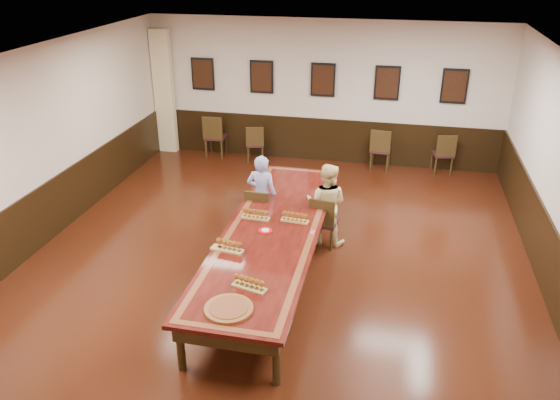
% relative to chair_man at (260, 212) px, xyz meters
% --- Properties ---
extents(floor, '(8.00, 10.00, 0.02)m').
position_rel_chair_man_xyz_m(floor, '(0.48, -1.10, -0.46)').
color(floor, black).
rests_on(floor, ground).
extents(ceiling, '(8.00, 10.00, 0.02)m').
position_rel_chair_man_xyz_m(ceiling, '(0.48, -1.10, 2.76)').
color(ceiling, white).
rests_on(ceiling, floor).
extents(wall_back, '(8.00, 0.02, 3.20)m').
position_rel_chair_man_xyz_m(wall_back, '(0.48, 3.91, 1.15)').
color(wall_back, beige).
rests_on(wall_back, floor).
extents(wall_left, '(0.02, 10.00, 3.20)m').
position_rel_chair_man_xyz_m(wall_left, '(-3.53, -1.10, 1.15)').
color(wall_left, beige).
rests_on(wall_left, floor).
extents(chair_man, '(0.45, 0.49, 0.91)m').
position_rel_chair_man_xyz_m(chair_man, '(0.00, 0.00, 0.00)').
color(chair_man, black).
rests_on(chair_man, floor).
extents(chair_woman, '(0.47, 0.51, 0.91)m').
position_rel_chair_man_xyz_m(chair_woman, '(1.12, -0.07, -0.00)').
color(chair_woman, black).
rests_on(chair_woman, floor).
extents(spare_chair_a, '(0.48, 0.53, 1.01)m').
position_rel_chair_man_xyz_m(spare_chair_a, '(-2.02, 3.64, 0.05)').
color(spare_chair_a, black).
rests_on(spare_chair_a, floor).
extents(spare_chair_b, '(0.49, 0.52, 0.86)m').
position_rel_chair_man_xyz_m(spare_chair_b, '(-1.02, 3.52, -0.02)').
color(spare_chair_b, black).
rests_on(spare_chair_b, floor).
extents(spare_chair_c, '(0.48, 0.52, 0.95)m').
position_rel_chair_man_xyz_m(spare_chair_c, '(1.86, 3.64, 0.02)').
color(spare_chair_c, black).
rests_on(spare_chair_c, floor).
extents(spare_chair_d, '(0.51, 0.54, 0.91)m').
position_rel_chair_man_xyz_m(spare_chair_d, '(3.21, 3.71, 0.00)').
color(spare_chair_d, black).
rests_on(spare_chair_d, floor).
extents(person_man, '(0.55, 0.38, 1.45)m').
position_rel_chair_man_xyz_m(person_man, '(0.01, 0.10, 0.27)').
color(person_man, '#4A57BA').
rests_on(person_man, floor).
extents(person_woman, '(0.76, 0.62, 1.42)m').
position_rel_chair_man_xyz_m(person_woman, '(1.13, 0.02, 0.26)').
color(person_woman, beige).
rests_on(person_woman, floor).
extents(pink_phone, '(0.07, 0.13, 0.01)m').
position_rel_chair_man_xyz_m(pink_phone, '(1.08, -1.09, 0.30)').
color(pink_phone, '#CB4365').
rests_on(pink_phone, conference_table).
extents(curtain, '(0.45, 0.18, 2.90)m').
position_rel_chair_man_xyz_m(curtain, '(-3.27, 3.72, 1.00)').
color(curtain, beige).
rests_on(curtain, floor).
extents(wainscoting, '(8.00, 10.00, 1.00)m').
position_rel_chair_man_xyz_m(wainscoting, '(0.48, -1.10, 0.05)').
color(wainscoting, black).
rests_on(wainscoting, floor).
extents(conference_table, '(1.40, 5.00, 0.76)m').
position_rel_chair_man_xyz_m(conference_table, '(0.48, -1.10, 0.16)').
color(conference_table, black).
rests_on(conference_table, floor).
extents(posters, '(6.14, 0.04, 0.74)m').
position_rel_chair_man_xyz_m(posters, '(0.48, 3.84, 1.45)').
color(posters, black).
rests_on(posters, wall_back).
extents(flight_a, '(0.45, 0.16, 0.16)m').
position_rel_chair_man_xyz_m(flight_a, '(0.14, -0.83, 0.37)').
color(flight_a, olive).
rests_on(flight_a, conference_table).
extents(flight_b, '(0.44, 0.17, 0.16)m').
position_rel_chair_man_xyz_m(flight_b, '(0.75, -0.79, 0.37)').
color(flight_b, olive).
rests_on(flight_b, conference_table).
extents(flight_c, '(0.48, 0.21, 0.17)m').
position_rel_chair_man_xyz_m(flight_c, '(0.01, -1.85, 0.38)').
color(flight_c, olive).
rests_on(flight_c, conference_table).
extents(flight_d, '(0.47, 0.25, 0.17)m').
position_rel_chair_man_xyz_m(flight_d, '(0.54, -2.68, 0.38)').
color(flight_d, olive).
rests_on(flight_d, conference_table).
extents(red_plate_grp, '(0.21, 0.21, 0.03)m').
position_rel_chair_man_xyz_m(red_plate_grp, '(0.39, -1.20, 0.31)').
color(red_plate_grp, '#B50C10').
rests_on(red_plate_grp, conference_table).
extents(carved_platter, '(0.59, 0.59, 0.05)m').
position_rel_chair_man_xyz_m(carved_platter, '(0.43, -3.16, 0.32)').
color(carved_platter, '#613213').
rests_on(carved_platter, conference_table).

